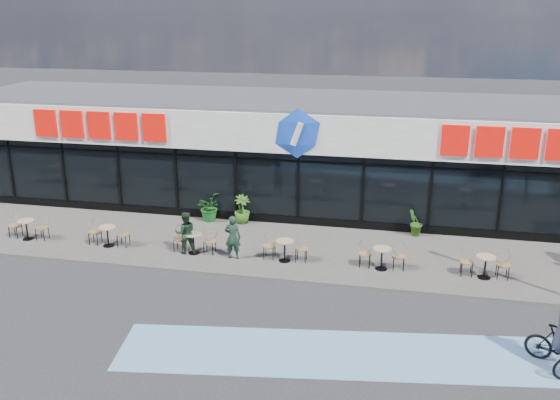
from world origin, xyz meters
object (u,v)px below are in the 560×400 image
object	(u,v)px
potted_plant_mid	(242,209)
patron_left	(233,237)
patron_right	(185,233)
potted_plant_right	(415,223)
potted_plant_left	(208,207)

from	to	relation	value
potted_plant_mid	patron_left	world-z (taller)	patron_left
patron_left	patron_right	world-z (taller)	patron_left
patron_left	patron_right	size ratio (longest dim) A/B	1.02
patron_right	potted_plant_right	bearing A→B (deg)	178.98
potted_plant_right	patron_left	size ratio (longest dim) A/B	0.67
potted_plant_mid	potted_plant_left	bearing A→B (deg)	179.15
potted_plant_left	potted_plant_right	world-z (taller)	potted_plant_left
potted_plant_right	patron_right	distance (m)	8.48
potted_plant_left	patron_left	world-z (taller)	patron_left
potted_plant_right	patron_left	distance (m)	6.97
potted_plant_right	patron_right	xyz separation A→B (m)	(-7.83, -3.25, 0.24)
patron_right	potted_plant_left	bearing A→B (deg)	-108.96
patron_right	patron_left	bearing A→B (deg)	152.68
patron_left	patron_right	distance (m)	1.74
potted_plant_left	patron_right	bearing A→B (deg)	-85.38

